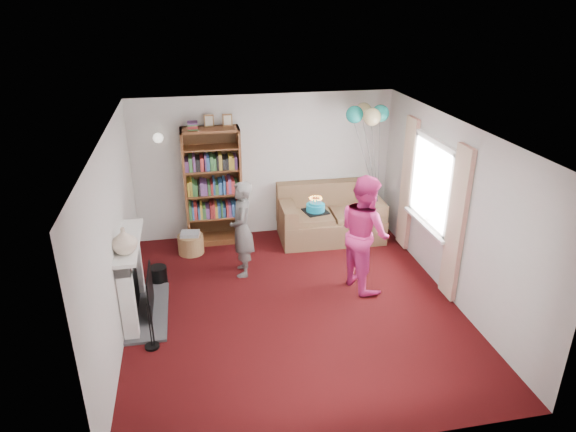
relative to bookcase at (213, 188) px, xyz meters
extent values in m
plane|color=black|center=(0.93, -2.30, -0.99)|extent=(5.00, 5.00, 0.00)
cube|color=silver|center=(0.93, 0.21, 0.26)|extent=(4.50, 0.02, 2.50)
cube|color=silver|center=(-1.33, -2.30, 0.26)|extent=(0.02, 5.00, 2.50)
cube|color=silver|center=(3.19, -2.30, 0.26)|extent=(0.02, 5.00, 2.50)
cube|color=white|center=(0.93, -2.30, 1.52)|extent=(4.50, 5.00, 0.01)
cube|color=#3F3F42|center=(-1.07, -2.10, -0.97)|extent=(0.55, 1.40, 0.04)
cube|color=white|center=(-1.22, -2.65, -0.46)|extent=(0.18, 0.14, 1.06)
cube|color=white|center=(-1.22, -1.55, -0.46)|extent=(0.18, 0.14, 1.06)
cube|color=white|center=(-1.22, -2.10, 0.01)|extent=(0.18, 1.24, 0.16)
cube|color=white|center=(-1.19, -2.10, 0.11)|extent=(0.28, 1.35, 0.05)
cube|color=black|center=(-1.24, -2.10, -0.51)|extent=(0.10, 0.80, 0.86)
cube|color=black|center=(-1.00, -2.10, -0.66)|extent=(0.02, 0.70, 0.60)
cylinder|color=black|center=(-0.97, -2.88, -0.67)|extent=(0.18, 0.18, 0.64)
cylinder|color=black|center=(-0.94, -1.30, -0.86)|extent=(0.26, 0.26, 0.26)
cube|color=white|center=(3.14, -1.70, 1.09)|extent=(0.08, 1.30, 0.08)
cube|color=white|center=(3.14, -1.70, -0.16)|extent=(0.08, 1.30, 0.08)
cube|color=white|center=(3.17, -1.70, 0.46)|extent=(0.01, 1.15, 1.20)
cube|color=white|center=(3.11, -1.70, -0.19)|extent=(0.14, 1.32, 0.04)
cube|color=beige|center=(3.13, -2.52, 0.16)|extent=(0.07, 0.38, 2.20)
cube|color=beige|center=(3.13, -0.88, 0.16)|extent=(0.07, 0.38, 2.20)
cylinder|color=gold|center=(-0.82, 0.15, 0.91)|extent=(0.04, 0.12, 0.04)
sphere|color=white|center=(-0.82, 0.06, 0.89)|extent=(0.16, 0.16, 0.16)
cube|color=#472B14|center=(0.00, 0.16, 0.02)|extent=(0.96, 0.04, 2.02)
cube|color=brown|center=(-0.46, -0.03, 0.02)|extent=(0.04, 0.42, 2.02)
cube|color=brown|center=(0.46, -0.03, 0.02)|extent=(0.04, 0.42, 2.02)
cube|color=brown|center=(0.00, -0.03, 1.01)|extent=(0.96, 0.42, 0.04)
cube|color=brown|center=(0.00, -0.03, -0.94)|extent=(0.96, 0.42, 0.10)
cube|color=brown|center=(0.00, -0.03, -0.51)|extent=(0.88, 0.38, 0.03)
cube|color=brown|center=(0.00, -0.03, -0.08)|extent=(0.88, 0.38, 0.02)
cube|color=brown|center=(0.00, -0.03, 0.34)|extent=(0.88, 0.38, 0.02)
cube|color=brown|center=(0.00, -0.03, 0.71)|extent=(0.88, 0.38, 0.02)
cube|color=maroon|center=(-0.26, -0.05, 1.09)|extent=(0.16, 0.22, 0.12)
cube|color=brown|center=(0.00, 0.02, 1.14)|extent=(0.16, 0.02, 0.20)
cube|color=brown|center=(0.30, 0.02, 1.14)|extent=(0.16, 0.02, 0.20)
cube|color=brown|center=(2.01, -0.30, -0.78)|extent=(1.79, 0.95, 0.42)
cube|color=brown|center=(2.01, 0.05, -0.41)|extent=(1.79, 0.24, 0.74)
cube|color=brown|center=(1.23, -0.30, -0.57)|extent=(0.24, 0.90, 0.58)
cube|color=brown|center=(2.79, -0.30, -0.57)|extent=(0.24, 0.90, 0.58)
cube|color=brown|center=(1.61, -0.38, -0.53)|extent=(0.76, 0.65, 0.12)
cube|color=brown|center=(2.41, -0.38, -0.53)|extent=(0.76, 0.65, 0.12)
cylinder|color=olive|center=(-0.44, -0.41, -0.83)|extent=(0.43, 0.43, 0.32)
cube|color=beige|center=(-0.44, -0.41, -0.64)|extent=(0.30, 0.24, 0.06)
imported|color=black|center=(0.35, -1.25, -0.24)|extent=(0.40, 0.57, 1.50)
imported|color=#D32A78|center=(2.04, -1.94, -0.13)|extent=(0.83, 0.97, 1.72)
cube|color=black|center=(1.38, -1.65, 0.14)|extent=(0.32, 0.32, 0.02)
cylinder|color=#0C7896|center=(1.38, -1.65, 0.20)|extent=(0.27, 0.27, 0.10)
cylinder|color=#0C7896|center=(1.38, -1.65, 0.26)|extent=(0.20, 0.20, 0.04)
cylinder|color=#D96085|center=(1.46, -1.65, 0.29)|extent=(0.01, 0.01, 0.09)
sphere|color=orange|center=(1.46, -1.65, 0.34)|extent=(0.02, 0.02, 0.02)
cylinder|color=#D96085|center=(1.45, -1.62, 0.29)|extent=(0.01, 0.01, 0.09)
sphere|color=orange|center=(1.45, -1.62, 0.34)|extent=(0.02, 0.02, 0.02)
cylinder|color=#D96085|center=(1.43, -1.59, 0.29)|extent=(0.01, 0.01, 0.09)
sphere|color=orange|center=(1.43, -1.59, 0.34)|extent=(0.02, 0.02, 0.02)
cylinder|color=#D96085|center=(1.39, -1.57, 0.29)|extent=(0.01, 0.01, 0.09)
sphere|color=orange|center=(1.39, -1.57, 0.34)|extent=(0.02, 0.02, 0.02)
cylinder|color=#D96085|center=(1.35, -1.58, 0.29)|extent=(0.01, 0.01, 0.09)
sphere|color=orange|center=(1.35, -1.58, 0.34)|extent=(0.02, 0.02, 0.02)
cylinder|color=#D96085|center=(1.32, -1.60, 0.29)|extent=(0.01, 0.01, 0.09)
sphere|color=orange|center=(1.32, -1.60, 0.34)|extent=(0.02, 0.02, 0.02)
cylinder|color=#D96085|center=(1.31, -1.64, 0.29)|extent=(0.01, 0.01, 0.09)
sphere|color=orange|center=(1.31, -1.64, 0.34)|extent=(0.02, 0.02, 0.02)
cylinder|color=#D96085|center=(1.31, -1.67, 0.29)|extent=(0.01, 0.01, 0.09)
sphere|color=orange|center=(1.31, -1.67, 0.34)|extent=(0.02, 0.02, 0.02)
cylinder|color=#D96085|center=(1.32, -1.71, 0.29)|extent=(0.01, 0.01, 0.09)
sphere|color=orange|center=(1.32, -1.71, 0.34)|extent=(0.02, 0.02, 0.02)
cylinder|color=#D96085|center=(1.35, -1.73, 0.29)|extent=(0.01, 0.01, 0.09)
sphere|color=orange|center=(1.35, -1.73, 0.34)|extent=(0.02, 0.02, 0.02)
cylinder|color=#D96085|center=(1.39, -1.73, 0.29)|extent=(0.01, 0.01, 0.09)
sphere|color=orange|center=(1.39, -1.73, 0.34)|extent=(0.02, 0.02, 0.02)
cylinder|color=#D96085|center=(1.43, -1.72, 0.29)|extent=(0.01, 0.01, 0.09)
sphere|color=orange|center=(1.43, -1.72, 0.34)|extent=(0.02, 0.02, 0.02)
cylinder|color=#D96085|center=(1.45, -1.69, 0.29)|extent=(0.01, 0.01, 0.09)
sphere|color=orange|center=(1.45, -1.69, 0.34)|extent=(0.02, 0.02, 0.02)
sphere|color=#3F3F3F|center=(2.79, -0.50, -0.30)|extent=(0.02, 0.02, 0.02)
sphere|color=teal|center=(2.77, -0.37, 1.23)|extent=(0.28, 0.28, 0.28)
sphere|color=#DBC786|center=(2.55, -0.15, 1.23)|extent=(0.28, 0.28, 0.28)
sphere|color=teal|center=(2.33, -0.37, 1.23)|extent=(0.28, 0.28, 0.28)
sphere|color=#DBC786|center=(2.55, -0.59, 1.23)|extent=(0.28, 0.28, 0.28)
imported|color=beige|center=(-1.19, -2.45, 0.30)|extent=(0.36, 0.36, 0.33)
camera|label=1|loc=(-0.31, -8.28, 3.04)|focal=32.00mm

